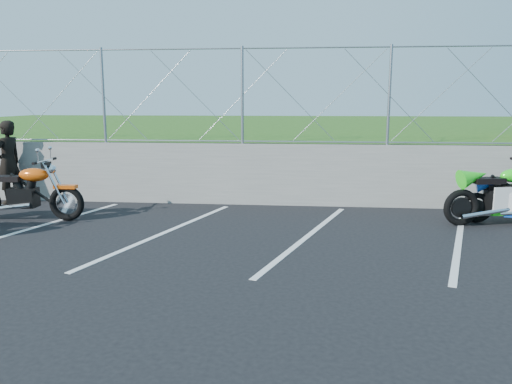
# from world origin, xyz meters

# --- Properties ---
(ground) EXTENTS (90.00, 90.00, 0.00)m
(ground) POSITION_xyz_m (0.00, 0.00, 0.00)
(ground) COLOR black
(ground) RESTS_ON ground
(retaining_wall) EXTENTS (30.00, 0.22, 1.30)m
(retaining_wall) POSITION_xyz_m (0.00, 3.50, 0.65)
(retaining_wall) COLOR slate
(retaining_wall) RESTS_ON ground
(grass_field) EXTENTS (30.00, 20.00, 1.30)m
(grass_field) POSITION_xyz_m (0.00, 13.50, 0.65)
(grass_field) COLOR #244E15
(grass_field) RESTS_ON ground
(chain_link_fence) EXTENTS (28.00, 0.03, 2.00)m
(chain_link_fence) POSITION_xyz_m (0.00, 3.50, 2.30)
(chain_link_fence) COLOR gray
(chain_link_fence) RESTS_ON retaining_wall
(parking_lines) EXTENTS (18.29, 4.31, 0.01)m
(parking_lines) POSITION_xyz_m (1.20, 1.00, 0.00)
(parking_lines) COLOR silver
(parking_lines) RESTS_ON ground
(naked_orange) EXTENTS (2.27, 0.77, 1.13)m
(naked_orange) POSITION_xyz_m (-2.81, 1.62, 0.48)
(naked_orange) COLOR black
(naked_orange) RESTS_ON ground
(sportbike_green) EXTENTS (2.18, 0.82, 1.15)m
(sportbike_green) POSITION_xyz_m (5.88, 2.17, 0.50)
(sportbike_green) COLOR black
(sportbike_green) RESTS_ON ground
(person_standing) EXTENTS (0.58, 0.74, 1.78)m
(person_standing) POSITION_xyz_m (-4.02, 3.07, 0.89)
(person_standing) COLOR black
(person_standing) RESTS_ON ground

